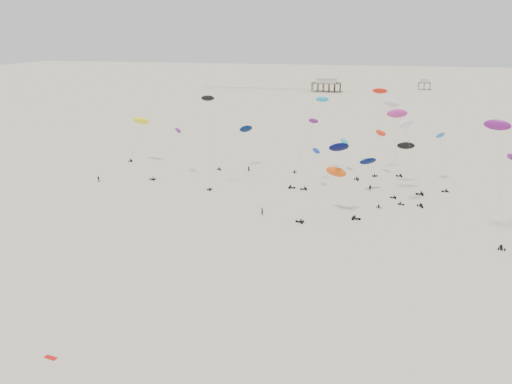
% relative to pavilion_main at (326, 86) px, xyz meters
% --- Properties ---
extents(ground_plane, '(900.00, 900.00, 0.00)m').
position_rel_pavilion_main_xyz_m(ground_plane, '(10.00, -150.00, -4.22)').
color(ground_plane, beige).
extents(pavilion_main, '(21.00, 13.00, 9.80)m').
position_rel_pavilion_main_xyz_m(pavilion_main, '(0.00, 0.00, 0.00)').
color(pavilion_main, brown).
rests_on(pavilion_main, ground).
extents(pavilion_small, '(9.00, 7.00, 8.00)m').
position_rel_pavilion_main_xyz_m(pavilion_small, '(70.00, 30.00, -0.74)').
color(pavilion_small, brown).
rests_on(pavilion_small, ground).
extents(pier_fence, '(80.20, 0.20, 1.50)m').
position_rel_pavilion_main_xyz_m(pier_fence, '(-52.00, -0.00, -3.45)').
color(pier_fence, black).
rests_on(pier_fence, ground).
extents(rig_0, '(7.76, 13.78, 13.55)m').
position_rel_pavilion_main_xyz_m(rig_0, '(27.58, -215.11, 3.12)').
color(rig_0, black).
rests_on(rig_0, ground).
extents(rig_1, '(4.26, 7.04, 25.39)m').
position_rel_pavilion_main_xyz_m(rig_1, '(-8.95, -238.48, 13.87)').
color(rig_1, black).
rests_on(rig_1, ground).
extents(rig_2, '(5.21, 6.78, 11.16)m').
position_rel_pavilion_main_xyz_m(rig_2, '(19.08, -233.41, 2.48)').
color(rig_2, black).
rests_on(rig_2, ground).
extents(rig_3, '(9.58, 7.89, 23.37)m').
position_rel_pavilion_main_xyz_m(rig_3, '(17.53, -214.69, 12.68)').
color(rig_3, black).
rests_on(rig_3, ground).
extents(rig_4, '(8.72, 6.29, 21.66)m').
position_rel_pavilion_main_xyz_m(rig_4, '(43.57, -241.34, 12.86)').
color(rig_4, black).
rests_on(rig_4, ground).
extents(rig_5, '(4.77, 11.75, 25.92)m').
position_rel_pavilion_main_xyz_m(rig_5, '(36.16, -210.30, 16.17)').
color(rig_5, black).
rests_on(rig_5, ground).
extents(rig_6, '(7.39, 13.76, 25.96)m').
position_rel_pavilion_main_xyz_m(rig_6, '(39.63, -233.48, 16.96)').
color(rig_6, black).
rests_on(rig_6, ground).
extents(rig_8, '(7.01, 17.67, 15.94)m').
position_rel_pavilion_main_xyz_m(rig_8, '(34.56, -233.65, 3.09)').
color(rig_8, black).
rests_on(rig_8, ground).
extents(rig_9, '(7.94, 12.49, 15.88)m').
position_rel_pavilion_main_xyz_m(rig_9, '(-23.57, -229.49, 6.13)').
color(rig_9, black).
rests_on(rig_9, ground).
extents(rig_10, '(9.55, 5.70, 13.96)m').
position_rel_pavilion_main_xyz_m(rig_10, '(38.70, -214.32, 5.59)').
color(rig_10, black).
rests_on(rig_10, ground).
extents(rig_11, '(7.20, 10.85, 19.12)m').
position_rel_pavilion_main_xyz_m(rig_11, '(16.34, -230.65, 5.80)').
color(rig_11, black).
rests_on(rig_11, ground).
extents(rig_12, '(8.05, 6.83, 13.56)m').
position_rel_pavilion_main_xyz_m(rig_12, '(45.00, -229.52, 5.20)').
color(rig_12, black).
rests_on(rig_12, ground).
extents(rig_13, '(10.90, 13.33, 14.80)m').
position_rel_pavilion_main_xyz_m(rig_13, '(26.12, -251.88, 4.40)').
color(rig_13, black).
rests_on(rig_13, ground).
extents(rig_14, '(9.95, 11.87, 14.84)m').
position_rel_pavilion_main_xyz_m(rig_14, '(-5.76, -214.58, 6.14)').
color(rig_14, black).
rests_on(rig_14, ground).
extents(rig_15, '(7.84, 5.51, 15.22)m').
position_rel_pavilion_main_xyz_m(rig_15, '(-40.38, -216.12, 8.24)').
color(rig_15, black).
rests_on(rig_15, ground).
extents(rig_16, '(5.77, 11.75, 25.03)m').
position_rel_pavilion_main_xyz_m(rig_16, '(59.87, -258.86, 15.40)').
color(rig_16, black).
rests_on(rig_16, ground).
extents(rig_17, '(6.03, 15.74, 23.21)m').
position_rel_pavilion_main_xyz_m(rig_17, '(41.07, -225.44, 14.41)').
color(rig_17, black).
rests_on(rig_17, ground).
extents(rig_18, '(4.45, 15.40, 16.99)m').
position_rel_pavilion_main_xyz_m(rig_18, '(54.23, -219.47, 6.34)').
color(rig_18, black).
rests_on(rig_18, ground).
extents(rig_19, '(8.85, 6.85, 17.50)m').
position_rel_pavilion_main_xyz_m(rig_19, '(28.48, -252.97, 8.84)').
color(rig_19, black).
rests_on(rig_19, ground).
extents(spectator_0, '(0.94, 0.93, 2.15)m').
position_rel_pavilion_main_xyz_m(spectator_0, '(10.52, -257.88, -4.22)').
color(spectator_0, black).
rests_on(spectator_0, ground).
extents(spectator_1, '(1.14, 0.82, 2.10)m').
position_rel_pavilion_main_xyz_m(spectator_1, '(35.30, -232.74, -4.22)').
color(spectator_1, black).
rests_on(spectator_1, ground).
extents(spectator_2, '(1.31, 0.92, 2.01)m').
position_rel_pavilion_main_xyz_m(spectator_2, '(-41.97, -241.91, -4.22)').
color(spectator_2, black).
rests_on(spectator_2, ground).
extents(spectator_3, '(0.75, 0.52, 2.06)m').
position_rel_pavilion_main_xyz_m(spectator_3, '(-1.99, -221.21, -4.22)').
color(spectator_3, black).
rests_on(spectator_3, ground).
extents(grounded_kite_b, '(1.89, 0.99, 0.07)m').
position_rel_pavilion_main_xyz_m(grounded_kite_b, '(-5.17, -317.87, -4.22)').
color(grounded_kite_b, '#BC0E0B').
rests_on(grounded_kite_b, ground).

